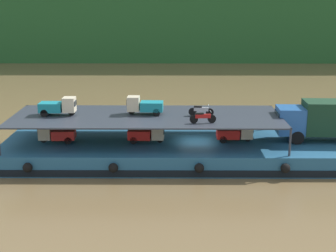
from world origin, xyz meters
The scene contains 11 objects.
ground_plane centered at (0.00, 0.00, 0.00)m, with size 400.00×400.00×0.00m, color brown.
cargo_barge centered at (0.00, -0.03, 0.75)m, with size 29.53×8.55×1.50m.
covered_lorry centered at (9.78, 0.20, 3.19)m, with size 7.92×2.52×3.10m.
cargo_rack centered at (-3.80, 0.00, 3.44)m, with size 20.33×7.22×2.00m.
mini_truck_lower_stern centered at (-10.63, -0.37, 2.19)m, with size 2.78×1.26×1.38m.
mini_truck_lower_aft centered at (-3.77, -0.29, 2.19)m, with size 2.79×1.28×1.38m.
mini_truck_lower_mid centered at (2.96, -0.01, 2.19)m, with size 2.75×1.21×1.38m.
mini_truck_upper_stern centered at (-10.48, 0.15, 4.19)m, with size 2.75×1.21×1.38m.
mini_truck_upper_mid centered at (-3.98, 0.49, 4.19)m, with size 2.78×1.27×1.38m.
motorcycle_upper_port centered at (0.30, -2.17, 3.93)m, with size 1.90×0.55×0.87m.
motorcycle_upper_centre centered at (0.31, 0.00, 3.93)m, with size 1.90×0.55×0.87m.
Camera 1 is at (-1.94, -35.25, 12.19)m, focal length 51.34 mm.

